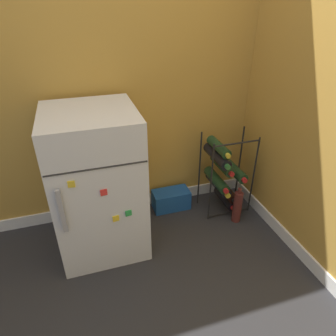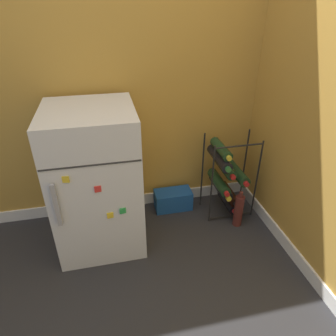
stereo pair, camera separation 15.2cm
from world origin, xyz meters
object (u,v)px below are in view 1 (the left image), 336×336
loose_bottle_floor (237,207)px  wine_rack (222,175)px  soda_box (171,199)px  mini_fridge (97,183)px

loose_bottle_floor → wine_rack: bearing=105.1°
wine_rack → soda_box: (-0.36, 0.12, -0.23)m
mini_fridge → wine_rack: 0.93m
mini_fridge → loose_bottle_floor: bearing=-5.3°
loose_bottle_floor → soda_box: bearing=144.1°
mini_fridge → soda_box: size_ratio=3.25×
mini_fridge → loose_bottle_floor: (0.96, -0.09, -0.34)m
wine_rack → soda_box: size_ratio=2.19×
mini_fridge → wine_rack: (0.91, 0.09, -0.16)m
wine_rack → mini_fridge: bearing=-174.4°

